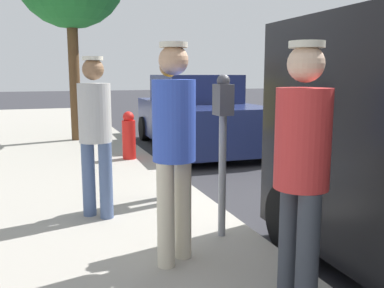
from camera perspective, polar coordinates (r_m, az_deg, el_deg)
The scene contains 8 objects.
ground_plane at distance 5.12m, azimuth 16.64°, elevation -10.06°, with size 80.00×80.00×0.00m, color #2D2D33.
parking_meter_near at distance 3.89m, azimuth 4.17°, elevation 2.14°, with size 0.14×0.18×1.52m.
pedestrian_in_red at distance 2.69m, azimuth 14.54°, elevation -2.44°, with size 0.34×0.36×1.71m.
pedestrian_in_gray at distance 4.54m, azimuth -12.89°, elevation 2.24°, with size 0.34×0.34×1.70m.
pedestrian_in_yellow at distance 5.04m, azimuth -3.03°, elevation 3.42°, with size 0.34×0.36×1.73m.
pedestrian_in_blue at distance 3.32m, azimuth -2.43°, elevation 0.62°, with size 0.34×0.34×1.76m.
parked_sedan_behind at distance 9.51m, azimuth 0.67°, elevation 3.84°, with size 2.04×4.44×1.65m.
fire_hydrant at distance 7.72m, azimuth -8.49°, elevation 1.09°, with size 0.24×0.24×0.86m.
Camera 1 is at (2.91, 3.87, 1.67)m, focal length 39.66 mm.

